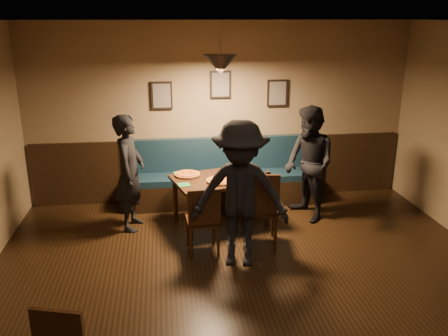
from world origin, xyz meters
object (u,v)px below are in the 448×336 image
Objects in this scene: chair_near_right at (260,207)px; diner_left at (130,173)px; diner_front at (240,195)px; soda_glass at (268,177)px; booth_bench at (223,173)px; dining_table at (221,201)px; diner_right at (309,164)px; chair_near_left at (202,218)px; tabasco_bottle at (260,173)px.

diner_left is (-1.67, 0.72, 0.30)m from chair_near_right.
soda_glass is at bearing 71.25° from diner_front.
chair_near_right is at bearing -78.53° from booth_bench.
booth_bench is 2.31× the size of dining_table.
booth_bench is 1.48m from chair_near_right.
booth_bench is 1.80× the size of diner_right.
diner_front is 11.63× the size of soda_glass.
diner_left is (-1.25, 0.04, 0.46)m from dining_table.
dining_table is 0.78× the size of diner_right.
diner_right is 1.68m from diner_front.
booth_bench reaches higher than chair_near_left.
diner_front is at bearing -118.02° from chair_near_right.
diner_right is (1.61, 0.83, 0.38)m from chair_near_left.
diner_front is 13.21× the size of tabasco_bottle.
chair_near_right is 0.69m from diner_front.
diner_left is 12.17× the size of tabasco_bottle.
chair_near_left is at bearing -140.23° from tabasco_bottle.
tabasco_bottle is (0.42, -0.84, 0.26)m from booth_bench.
diner_front reaches higher than diner_left.
booth_bench is 19.84× the size of soda_glass.
diner_left is 1.78m from diner_front.
tabasco_bottle is (0.12, 0.61, 0.25)m from chair_near_right.
booth_bench reaches higher than dining_table.
booth_bench is 1.95m from diner_front.
diner_left is 2.53m from diner_right.
diner_right is at bearing -13.70° from dining_table.
soda_glass is (0.61, -0.26, 0.42)m from dining_table.
diner_left is at bearing 150.32° from diner_front.
booth_bench reaches higher than soda_glass.
diner_right is (2.53, -0.01, 0.02)m from diner_left.
chair_near_right is 6.74× the size of soda_glass.
dining_table is 0.82m from chair_near_right.
chair_near_right is at bearing -73.37° from dining_table.
soda_glass is at bearing -69.97° from tabasco_bottle.
tabasco_bottle is at bearing 86.39° from chair_near_right.
diner_left is at bearing 163.27° from dining_table.
dining_table is 1.27m from diner_front.
soda_glass is 0.20m from tabasco_bottle.
tabasco_bottle reaches higher than dining_table.
tabasco_bottle is (-0.74, -0.10, -0.07)m from diner_right.
chair_near_right reaches higher than soda_glass.
soda_glass reaches higher than dining_table.
diner_right is at bearing -32.46° from booth_bench.
diner_front is at bearing -91.36° from booth_bench.
dining_table is 9.75× the size of tabasco_bottle.
booth_bench is 2.95× the size of chair_near_right.
chair_near_left reaches higher than tabasco_bottle.
diner_right is at bearing -78.89° from diner_left.
dining_table is at bearing -80.42° from diner_left.
soda_glass is (0.95, 0.54, 0.32)m from chair_near_left.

